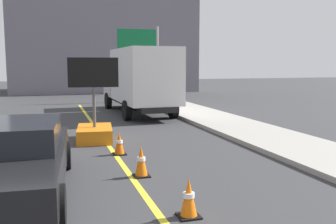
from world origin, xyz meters
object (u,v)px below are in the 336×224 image
at_px(arrow_board_trailer, 95,126).
at_px(pickup_car, 11,159).
at_px(traffic_cone_curbside, 119,144).
at_px(box_truck, 139,79).
at_px(traffic_cone_mid_lane, 189,198).
at_px(highway_guide_sign, 146,50).
at_px(traffic_cone_far_lane, 141,161).

bearing_deg(arrow_board_trailer, pickup_car, -114.00).
relative_size(pickup_car, traffic_cone_curbside, 8.08).
xyz_separation_m(pickup_car, traffic_cone_curbside, (2.51, 2.54, -0.39)).
xyz_separation_m(box_truck, traffic_cone_curbside, (-2.48, -8.23, -1.46)).
height_order(arrow_board_trailer, pickup_car, arrow_board_trailer).
height_order(traffic_cone_mid_lane, traffic_cone_curbside, traffic_cone_mid_lane).
xyz_separation_m(highway_guide_sign, traffic_cone_mid_lane, (-4.09, -19.06, -3.10)).
xyz_separation_m(highway_guide_sign, traffic_cone_far_lane, (-4.31, -16.65, -3.08)).
bearing_deg(box_truck, pickup_car, -114.87).
height_order(highway_guide_sign, traffic_cone_mid_lane, highway_guide_sign).
xyz_separation_m(pickup_car, traffic_cone_far_lane, (2.62, 0.37, -0.35)).
distance_m(pickup_car, highway_guide_sign, 18.59).
bearing_deg(traffic_cone_mid_lane, highway_guide_sign, 77.88).
bearing_deg(pickup_car, traffic_cone_curbside, 45.26).
relative_size(box_truck, traffic_cone_curbside, 11.96).
height_order(box_truck, traffic_cone_curbside, box_truck).
relative_size(box_truck, traffic_cone_mid_lane, 11.50).
distance_m(arrow_board_trailer, traffic_cone_curbside, 2.19).
height_order(pickup_car, traffic_cone_curbside, pickup_car).
height_order(pickup_car, traffic_cone_far_lane, pickup_car).
distance_m(highway_guide_sign, traffic_cone_far_lane, 17.48).
xyz_separation_m(box_truck, highway_guide_sign, (1.94, 6.25, 1.66)).
height_order(traffic_cone_mid_lane, traffic_cone_far_lane, traffic_cone_far_lane).
xyz_separation_m(arrow_board_trailer, traffic_cone_far_lane, (0.54, -4.31, -0.14)).
height_order(box_truck, highway_guide_sign, highway_guide_sign).
bearing_deg(box_truck, traffic_cone_mid_lane, -99.53).
bearing_deg(pickup_car, traffic_cone_far_lane, 8.12).
bearing_deg(box_truck, traffic_cone_far_lane, -102.84).
bearing_deg(traffic_cone_mid_lane, pickup_car, 144.45).
relative_size(traffic_cone_mid_lane, traffic_cone_curbside, 1.04).
height_order(arrow_board_trailer, traffic_cone_far_lane, arrow_board_trailer).
xyz_separation_m(traffic_cone_mid_lane, traffic_cone_far_lane, (-0.22, 2.41, 0.02)).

